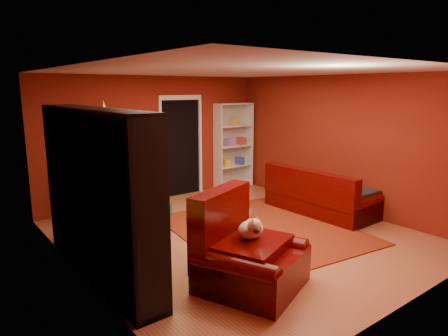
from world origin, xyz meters
TOP-DOWN VIEW (x-y plane):
  - floor at (0.00, 0.00)m, footprint 5.00×5.50m
  - ceiling at (0.00, 0.00)m, footprint 5.00×5.50m
  - wall_back at (0.00, 2.77)m, footprint 5.00×0.05m
  - wall_left at (-2.52, 0.00)m, footprint 0.05×5.50m
  - wall_right at (2.52, 0.00)m, footprint 0.05×5.50m
  - doorway at (0.60, 2.73)m, footprint 1.06×0.60m
  - rug at (0.48, -0.05)m, footprint 3.08×3.47m
  - media_unit at (-2.27, -0.01)m, footprint 0.48×2.77m
  - christmas_tree at (-1.32, 2.15)m, footprint 1.39×1.39m
  - gift_box_green at (-0.47, 1.62)m, footprint 0.34×0.34m
  - gift_box_red at (-0.75, 2.33)m, footprint 0.26×0.26m
  - white_bookshelf at (1.95, 2.57)m, footprint 0.95×0.34m
  - armchair at (-0.97, -1.41)m, footprint 1.56×1.56m
  - dog at (-0.94, -1.35)m, footprint 0.48×0.43m
  - sofa at (2.02, -0.01)m, footprint 0.97×2.09m
  - coffee_table at (-0.13, 0.03)m, footprint 1.05×1.05m
  - acrylic_chair at (-0.88, 1.22)m, footprint 0.49×0.53m

SIDE VIEW (x-z plane):
  - floor at x=0.00m, z-range -0.05..0.00m
  - rug at x=0.48m, z-range 0.00..0.02m
  - gift_box_red at x=-0.75m, z-range 0.00..0.20m
  - gift_box_green at x=-0.47m, z-range 0.00..0.26m
  - coffee_table at x=-0.13m, z-range -0.04..0.47m
  - acrylic_chair at x=-0.88m, z-range 0.00..0.87m
  - sofa at x=2.02m, z-range 0.00..0.89m
  - armchair at x=-0.97m, z-range 0.00..0.94m
  - dog at x=-0.94m, z-range 0.54..0.85m
  - white_bookshelf at x=1.95m, z-range -0.03..2.03m
  - christmas_tree at x=-1.32m, z-range -0.03..2.13m
  - doorway at x=0.60m, z-range -0.03..2.13m
  - media_unit at x=-2.27m, z-range 0.00..2.11m
  - wall_back at x=0.00m, z-range 0.00..2.60m
  - wall_left at x=-2.52m, z-range 0.00..2.60m
  - wall_right at x=2.52m, z-range 0.00..2.60m
  - ceiling at x=0.00m, z-range 2.60..2.65m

